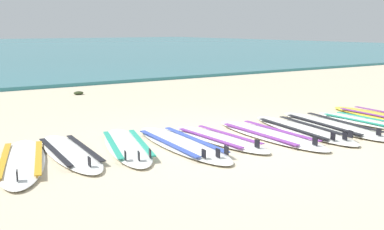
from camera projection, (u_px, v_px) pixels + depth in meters
ground_plane at (234, 144)px, 6.49m from camera, size 80.00×80.00×0.00m
surfboard_1 at (21, 161)px, 5.55m from camera, size 1.12×2.30×0.18m
surfboard_2 at (70, 152)px, 5.95m from camera, size 0.66×2.19×0.18m
surfboard_3 at (127, 146)px, 6.27m from camera, size 1.12×2.27×0.18m
surfboard_4 at (181, 143)px, 6.39m from camera, size 0.73×2.45×0.18m
surfboard_5 at (219, 138)px, 6.68m from camera, size 0.61×2.09×0.18m
surfboard_6 at (269, 134)px, 6.94m from camera, size 0.65×2.39×0.18m
surfboard_7 at (302, 129)px, 7.29m from camera, size 0.91×2.46×0.18m
surfboard_8 at (332, 125)px, 7.60m from camera, size 0.98×2.58×0.18m
surfboard_9 at (362, 121)px, 7.92m from camera, size 0.49×1.93×0.18m
surfboard_10 at (382, 116)px, 8.38m from camera, size 0.73×2.31×0.18m
seaweed_clump_near_shoreline at (79, 93)px, 11.33m from camera, size 0.24×0.20×0.09m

